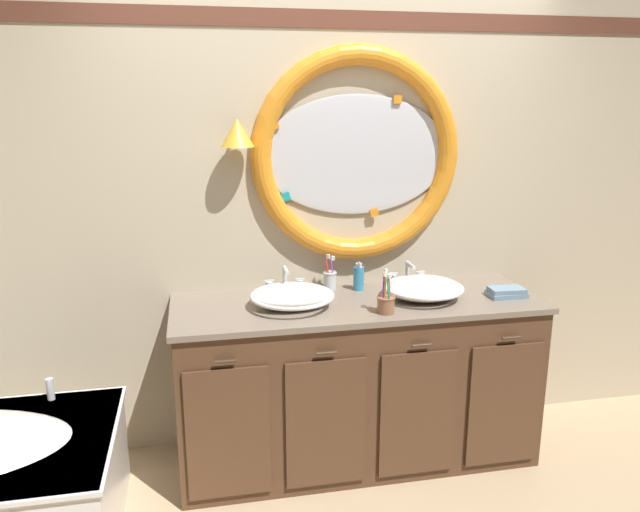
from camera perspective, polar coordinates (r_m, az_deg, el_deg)
ground_plane at (r=3.41m, az=2.64°, el=-20.14°), size 14.00×14.00×0.00m
back_wall_assembly at (r=3.43m, az=0.78°, el=4.46°), size 6.40×0.26×2.60m
vanity_counter at (r=3.40m, az=3.40°, el=-11.36°), size 1.92×0.66×0.91m
sink_basin_left at (r=3.12m, az=-2.58°, el=-3.71°), size 0.43×0.43×0.12m
sink_basin_right at (r=3.30m, az=9.55°, el=-2.92°), size 0.42×0.42×0.11m
faucet_set_left at (r=3.36m, az=-3.25°, el=-2.38°), size 0.22×0.13×0.15m
faucet_set_right at (r=3.52m, az=8.09°, el=-1.74°), size 0.21×0.13×0.14m
toothbrush_holder_left at (r=3.40m, az=0.95°, el=-2.16°), size 0.08×0.08×0.20m
toothbrush_holder_right at (r=3.05m, az=6.11°, el=-4.31°), size 0.09×0.09×0.22m
soap_dispenser at (r=3.39m, az=3.59°, el=-1.99°), size 0.06×0.07×0.16m
folded_hand_towel at (r=3.44m, az=16.84°, el=-3.22°), size 0.20×0.12×0.05m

